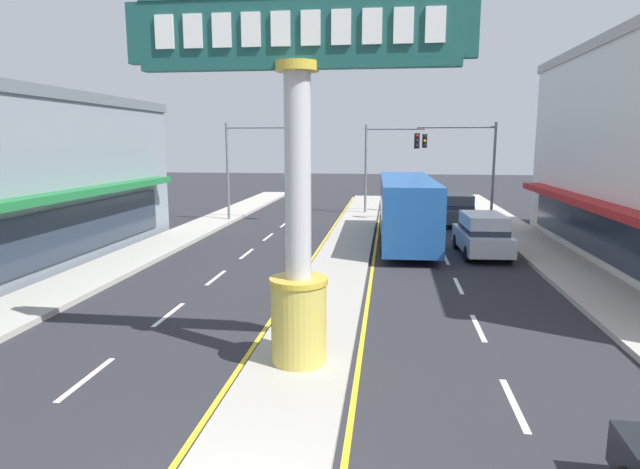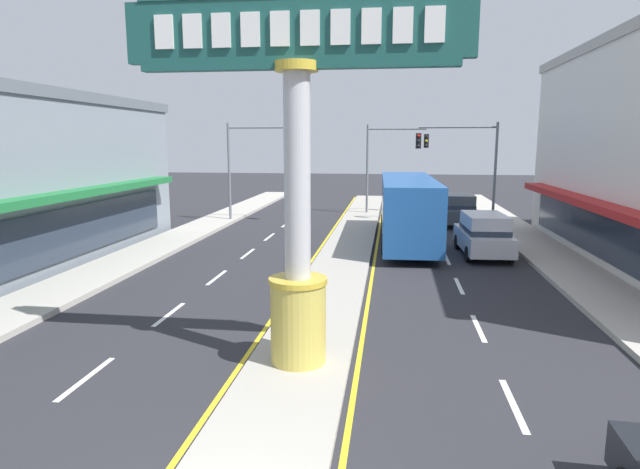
# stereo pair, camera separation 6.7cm
# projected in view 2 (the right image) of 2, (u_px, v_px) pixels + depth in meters

# --- Properties ---
(median_strip) EXTENTS (2.32, 52.00, 0.14)m
(median_strip) POSITION_uv_depth(u_px,v_px,m) (345.00, 255.00, 23.91)
(median_strip) COLOR #A39E93
(median_strip) RESTS_ON ground
(sidewalk_left) EXTENTS (2.48, 60.00, 0.18)m
(sidewalk_left) POSITION_uv_depth(u_px,v_px,m) (133.00, 258.00, 23.14)
(sidewalk_left) COLOR #ADA89E
(sidewalk_left) RESTS_ON ground
(sidewalk_right) EXTENTS (2.48, 60.00, 0.18)m
(sidewalk_right) POSITION_uv_depth(u_px,v_px,m) (572.00, 271.00, 20.77)
(sidewalk_right) COLOR #ADA89E
(sidewalk_right) RESTS_ON ground
(lane_markings) EXTENTS (9.06, 52.00, 0.01)m
(lane_markings) POSITION_uv_depth(u_px,v_px,m) (342.00, 263.00, 22.60)
(lane_markings) COLOR silver
(lane_markings) RESTS_ON ground
(district_sign) EXTENTS (7.25, 1.30, 7.95)m
(district_sign) POSITION_uv_depth(u_px,v_px,m) (297.00, 180.00, 11.48)
(district_sign) COLOR gold
(district_sign) RESTS_ON median_strip
(traffic_light_left_side) EXTENTS (4.86, 0.46, 6.20)m
(traffic_light_left_side) POSITION_uv_depth(u_px,v_px,m) (256.00, 155.00, 33.25)
(traffic_light_left_side) COLOR slate
(traffic_light_left_side) RESTS_ON ground
(traffic_light_right_side) EXTENTS (4.86, 0.46, 6.20)m
(traffic_light_right_side) POSITION_uv_depth(u_px,v_px,m) (466.00, 155.00, 32.33)
(traffic_light_right_side) COLOR slate
(traffic_light_right_side) RESTS_ON ground
(traffic_light_median_far) EXTENTS (4.20, 0.46, 6.20)m
(traffic_light_median_far) POSITION_uv_depth(u_px,v_px,m) (389.00, 154.00, 36.82)
(traffic_light_median_far) COLOR slate
(traffic_light_median_far) RESTS_ON ground
(suv_near_right_lane) EXTENTS (2.08, 4.66, 1.90)m
(suv_near_right_lane) POSITION_uv_depth(u_px,v_px,m) (459.00, 209.00, 32.84)
(suv_near_right_lane) COLOR #4C5156
(suv_near_right_lane) RESTS_ON ground
(bus_far_right_lane) EXTENTS (2.80, 11.26, 3.26)m
(bus_far_right_lane) POSITION_uv_depth(u_px,v_px,m) (408.00, 206.00, 26.76)
(bus_far_right_lane) COLOR #1E5199
(bus_far_right_lane) RESTS_ON ground
(suv_mid_left_lane) EXTENTS (2.13, 4.68, 1.90)m
(suv_mid_left_lane) POSITION_uv_depth(u_px,v_px,m) (484.00, 234.00, 23.92)
(suv_mid_left_lane) COLOR silver
(suv_mid_left_lane) RESTS_ON ground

